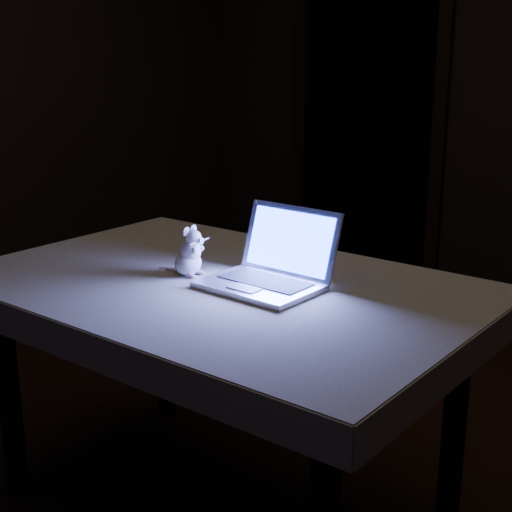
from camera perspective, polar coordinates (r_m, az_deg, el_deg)
The scene contains 6 objects.
floor at distance 2.51m, azimuth 4.44°, elevation -17.28°, with size 5.00×5.00×0.00m, color black.
doorway at distance 4.84m, azimuth 8.66°, elevation 12.00°, with size 1.06×0.36×2.13m, color black, non-canonical shape.
table at distance 2.23m, azimuth -2.59°, elevation -11.03°, with size 1.35×0.87×0.72m, color black, non-canonical shape.
tablecloth at distance 2.16m, azimuth -3.83°, elevation -2.71°, with size 1.44×0.96×0.09m, color beige, non-canonical shape.
laptop at distance 1.99m, azimuth 0.26°, elevation 0.35°, with size 0.31×0.27×0.21m, color silver, non-canonical shape.
plush_mouse at distance 2.14m, azimuth -5.27°, elevation 0.41°, with size 0.11×0.11×0.15m, color silver, non-canonical shape.
Camera 1 is at (1.05, -1.83, 1.37)m, focal length 52.00 mm.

